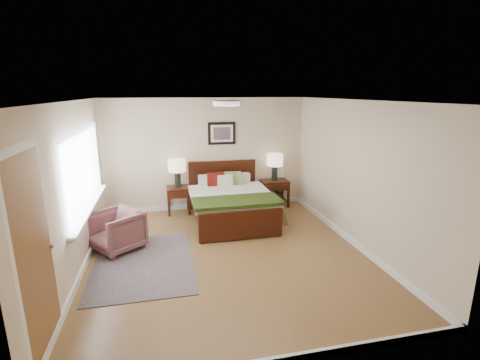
{
  "coord_description": "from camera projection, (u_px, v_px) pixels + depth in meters",
  "views": [
    {
      "loc": [
        -0.97,
        -5.2,
        2.64
      ],
      "look_at": [
        0.4,
        0.83,
        1.05
      ],
      "focal_mm": 26.0,
      "sensor_mm": 36.0,
      "label": 1
    }
  ],
  "objects": [
    {
      "name": "door",
      "position": [
        36.0,
        257.0,
        3.38
      ],
      "size": [
        0.06,
        1.0,
        2.18
      ],
      "color": "silver",
      "rests_on": "ground"
    },
    {
      "name": "armchair",
      "position": [
        117.0,
        231.0,
        5.88
      ],
      "size": [
        1.04,
        1.04,
        0.69
      ],
      "primitive_type": "imported",
      "rotation": [
        0.0,
        0.0,
        -0.92
      ],
      "color": "brown",
      "rests_on": "ground"
    },
    {
      "name": "ceil_fixture",
      "position": [
        226.0,
        103.0,
        5.17
      ],
      "size": [
        0.44,
        0.44,
        0.08
      ],
      "color": "white",
      "rests_on": "ceiling"
    },
    {
      "name": "right_wall",
      "position": [
        356.0,
        175.0,
        5.95
      ],
      "size": [
        0.04,
        5.0,
        2.5
      ],
      "primitive_type": "cube",
      "color": "beige",
      "rests_on": "ground"
    },
    {
      "name": "bed",
      "position": [
        230.0,
        198.0,
        7.16
      ],
      "size": [
        1.66,
        2.01,
        1.08
      ],
      "color": "#381408",
      "rests_on": "ground"
    },
    {
      "name": "front_wall",
      "position": [
        279.0,
        251.0,
        3.11
      ],
      "size": [
        4.5,
        0.04,
        2.5
      ],
      "primitive_type": "cube",
      "color": "beige",
      "rests_on": "ground"
    },
    {
      "name": "wall_art",
      "position": [
        222.0,
        133.0,
        7.76
      ],
      "size": [
        0.62,
        0.05,
        0.5
      ],
      "color": "black",
      "rests_on": "back_wall"
    },
    {
      "name": "ceiling",
      "position": [
        226.0,
        101.0,
        5.16
      ],
      "size": [
        4.5,
        5.0,
        0.02
      ],
      "primitive_type": "cube",
      "color": "white",
      "rests_on": "back_wall"
    },
    {
      "name": "window",
      "position": [
        86.0,
        171.0,
        5.63
      ],
      "size": [
        0.11,
        2.72,
        1.32
      ],
      "color": "silver",
      "rests_on": "left_wall"
    },
    {
      "name": "rug_persian",
      "position": [
        144.0,
        263.0,
        5.48
      ],
      "size": [
        1.52,
        2.15,
        0.01
      ],
      "primitive_type": "cube",
      "rotation": [
        0.0,
        0.0,
        -0.0
      ],
      "color": "#0C1940",
      "rests_on": "ground"
    },
    {
      "name": "floor",
      "position": [
        228.0,
        254.0,
        5.78
      ],
      "size": [
        5.0,
        5.0,
        0.0
      ],
      "primitive_type": "plane",
      "color": "brown",
      "rests_on": "ground"
    },
    {
      "name": "back_wall",
      "position": [
        207.0,
        154.0,
        7.83
      ],
      "size": [
        4.5,
        0.04,
        2.5
      ],
      "primitive_type": "cube",
      "color": "beige",
      "rests_on": "ground"
    },
    {
      "name": "nightstand_right",
      "position": [
        274.0,
        190.0,
        8.15
      ],
      "size": [
        0.62,
        0.47,
        0.62
      ],
      "color": "#381408",
      "rests_on": "ground"
    },
    {
      "name": "rug_navy",
      "position": [
        267.0,
        215.0,
        7.61
      ],
      "size": [
        1.03,
        1.33,
        0.01
      ],
      "primitive_type": "cube",
      "rotation": [
        0.0,
        0.0,
        -0.22
      ],
      "color": "black",
      "rests_on": "ground"
    },
    {
      "name": "nightstand_left",
      "position": [
        178.0,
        193.0,
        7.64
      ],
      "size": [
        0.49,
        0.45,
        0.59
      ],
      "color": "#381408",
      "rests_on": "ground"
    },
    {
      "name": "lamp_right",
      "position": [
        275.0,
        162.0,
        7.99
      ],
      "size": [
        0.37,
        0.37,
        0.61
      ],
      "color": "black",
      "rests_on": "nightstand_right"
    },
    {
      "name": "lamp_left",
      "position": [
        177.0,
        168.0,
        7.52
      ],
      "size": [
        0.37,
        0.37,
        0.61
      ],
      "color": "black",
      "rests_on": "nightstand_left"
    },
    {
      "name": "left_wall",
      "position": [
        73.0,
        191.0,
        4.99
      ],
      "size": [
        0.04,
        5.0,
        2.5
      ],
      "primitive_type": "cube",
      "color": "beige",
      "rests_on": "ground"
    }
  ]
}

